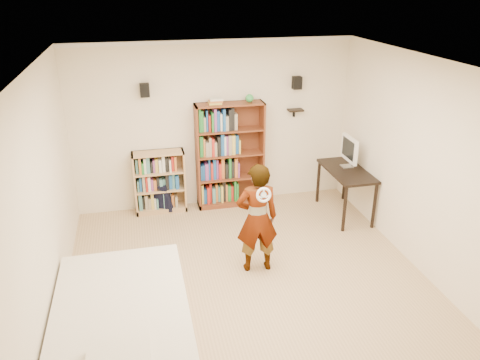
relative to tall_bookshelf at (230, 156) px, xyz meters
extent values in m
cube|color=tan|center=(-0.23, -2.34, -0.87)|extent=(4.50, 5.00, 0.01)
cube|color=white|center=(-0.23, 0.16, 0.48)|extent=(4.50, 0.02, 2.70)
cube|color=white|center=(-0.23, -4.84, 0.48)|extent=(4.50, 0.02, 2.70)
cube|color=white|center=(-2.48, -2.34, 0.48)|extent=(0.02, 5.00, 2.70)
cube|color=white|center=(2.02, -2.34, 0.48)|extent=(0.02, 5.00, 2.70)
cube|color=white|center=(-0.23, -2.34, 1.83)|extent=(4.50, 5.00, 0.02)
cube|color=white|center=(-0.23, 0.13, 1.80)|extent=(4.50, 0.06, 0.06)
cube|color=white|center=(-0.23, -4.81, 1.80)|extent=(4.50, 0.06, 0.06)
cube|color=white|center=(-2.45, -2.34, 1.80)|extent=(0.06, 5.00, 0.06)
cube|color=white|center=(1.99, -2.34, 1.80)|extent=(0.06, 5.00, 0.06)
cube|color=black|center=(-1.28, 0.06, 1.13)|extent=(0.14, 0.12, 0.20)
cube|color=black|center=(1.12, 0.06, 1.13)|extent=(0.14, 0.12, 0.20)
cube|color=black|center=(1.12, 0.07, 0.68)|extent=(0.25, 0.16, 0.02)
imported|color=black|center=(-0.06, -1.97, -0.13)|extent=(0.55, 0.38, 1.48)
torus|color=white|center=(-0.06, -2.24, 0.32)|extent=(0.19, 0.07, 0.19)
camera|label=1|loc=(-1.45, -7.02, 2.66)|focal=35.00mm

